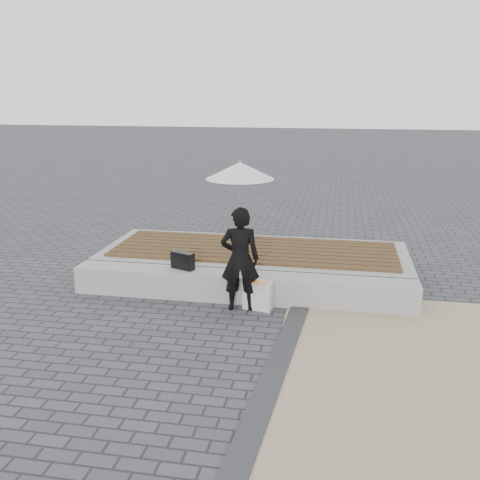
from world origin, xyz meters
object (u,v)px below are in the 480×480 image
object	(u,v)px
handbag	(183,260)
canvas_tote	(258,295)
woman	(240,259)
parasol	(240,171)
seating_ledge	(241,286)

from	to	relation	value
handbag	canvas_tote	xyz separation A→B (m)	(1.18, -0.37, -0.32)
woman	parasol	distance (m)	1.21
seating_ledge	parasol	world-z (taller)	parasol
handbag	woman	bearing A→B (deg)	-1.15
seating_ledge	woman	xyz separation A→B (m)	(0.05, -0.36, 0.53)
woman	parasol	xyz separation A→B (m)	(-0.00, 0.00, 1.21)
seating_ledge	parasol	size ratio (longest dim) A/B	4.33
handbag	seating_ledge	bearing A→B (deg)	19.10
handbag	canvas_tote	distance (m)	1.28
parasol	canvas_tote	size ratio (longest dim) A/B	2.77
parasol	handbag	world-z (taller)	parasol
canvas_tote	seating_ledge	bearing A→B (deg)	143.45
parasol	canvas_tote	xyz separation A→B (m)	(0.25, 0.04, -1.73)
woman	canvas_tote	world-z (taller)	woman
parasol	canvas_tote	world-z (taller)	parasol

